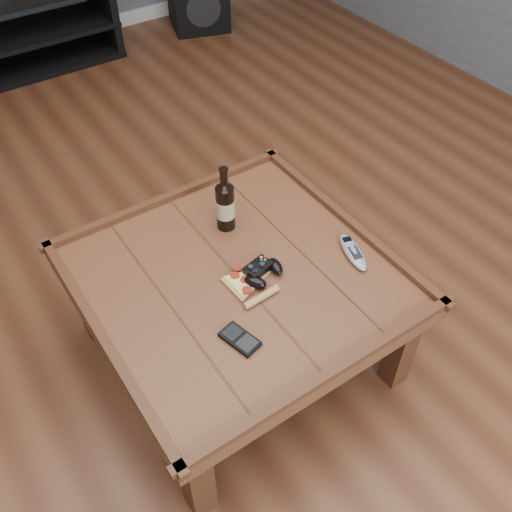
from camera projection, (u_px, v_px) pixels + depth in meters
ground at (240, 352)px, 2.25m from camera, size 6.00×6.00×0.00m
baseboard at (5, 50)px, 3.95m from camera, size 5.00×0.02×0.10m
coffee_table at (237, 287)px, 1.97m from camera, size 1.03×1.03×0.48m
media_console at (7, 36)px, 3.67m from camera, size 1.40×0.45×0.50m
beer_bottle at (225, 204)px, 2.03m from camera, size 0.07×0.07×0.26m
game_controller at (262, 272)px, 1.92m from camera, size 0.16×0.13×0.04m
pizza_slice at (247, 284)px, 1.90m from camera, size 0.16×0.25×0.02m
smartphone at (240, 339)px, 1.74m from camera, size 0.10×0.14×0.02m
remote_control at (353, 252)px, 1.99m from camera, size 0.11×0.20×0.03m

